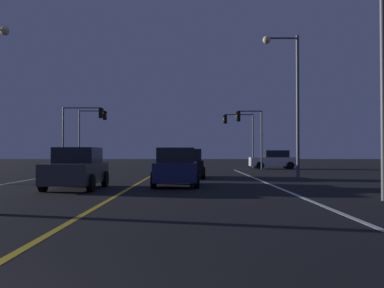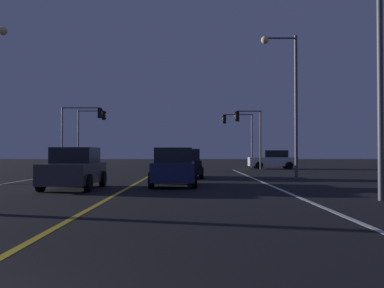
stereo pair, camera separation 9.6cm
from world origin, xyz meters
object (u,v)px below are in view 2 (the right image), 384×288
object	(u,v)px
car_lead_same_lane	(175,167)
car_oncoming	(75,169)
street_lamp_right_near	(366,32)
car_crossing_side	(274,160)
traffic_light_far_left	(92,125)
traffic_light_near_right	(249,126)
traffic_light_near_left	(82,123)
street_lamp_right_far	(288,88)
traffic_light_far_right	(238,128)
car_ahead_far	(186,164)

from	to	relation	value
car_lead_same_lane	car_oncoming	distance (m)	4.33
car_oncoming	street_lamp_right_near	xyz separation A→B (m)	(10.23, -4.38, 4.41)
car_crossing_side	traffic_light_far_left	bearing A→B (deg)	-12.20
traffic_light_near_right	traffic_light_far_left	distance (m)	16.01
car_oncoming	traffic_light_near_left	size ratio (longest dim) A/B	0.79
car_crossing_side	street_lamp_right_far	size ratio (longest dim) A/B	0.53
traffic_light_near_left	traffic_light_far_left	bearing A→B (deg)	94.25
car_crossing_side	traffic_light_far_right	distance (m)	5.69
street_lamp_right_far	street_lamp_right_near	bearing A→B (deg)	90.07
traffic_light_far_left	car_oncoming	bearing A→B (deg)	-78.53
traffic_light_far_right	street_lamp_right_far	size ratio (longest dim) A/B	0.66
traffic_light_near_right	traffic_light_far_right	world-z (taller)	traffic_light_far_right
traffic_light_far_right	traffic_light_far_left	bearing A→B (deg)	-0.00
street_lamp_right_far	traffic_light_far_left	bearing A→B (deg)	-51.32
car_lead_same_lane	car_ahead_far	bearing A→B (deg)	-3.87
car_lead_same_lane	car_ahead_far	xyz separation A→B (m)	(0.43, 6.34, 0.00)
car_crossing_side	car_lead_same_lane	bearing A→B (deg)	68.31
car_lead_same_lane	traffic_light_far_right	distance (m)	25.22
car_crossing_side	car_oncoming	xyz separation A→B (m)	(-12.22, -22.28, 0.00)
street_lamp_right_near	traffic_light_far_right	bearing A→B (deg)	-88.39
car_crossing_side	car_ahead_far	distance (m)	16.29
car_crossing_side	street_lamp_right_far	world-z (taller)	street_lamp_right_far
street_lamp_right_near	car_crossing_side	bearing A→B (deg)	-94.28
car_lead_same_lane	street_lamp_right_far	world-z (taller)	street_lamp_right_far
traffic_light_near_left	traffic_light_far_right	distance (m)	15.28
traffic_light_near_right	traffic_light_near_left	xyz separation A→B (m)	(-14.62, 0.00, 0.27)
car_ahead_far	traffic_light_far_left	size ratio (longest dim) A/B	0.75
car_crossing_side	traffic_light_far_right	xyz separation A→B (m)	(-2.85, 3.79, 3.16)
car_lead_same_lane	traffic_light_near_right	size ratio (longest dim) A/B	0.83
car_lead_same_lane	traffic_light_far_right	bearing A→B (deg)	-12.38
traffic_light_far_right	street_lamp_right_far	xyz separation A→B (m)	(0.84, -19.37, 1.14)
traffic_light_near_right	street_lamp_right_near	xyz separation A→B (m)	(0.49, -24.94, 1.42)
car_oncoming	car_ahead_far	distance (m)	9.12
car_oncoming	street_lamp_right_near	distance (m)	11.97
car_lead_same_lane	car_ahead_far	distance (m)	6.35
car_crossing_side	street_lamp_right_near	distance (m)	27.09
car_lead_same_lane	traffic_light_far_left	distance (m)	26.37
car_oncoming	traffic_light_near_left	world-z (taller)	traffic_light_near_left
traffic_light_far_right	car_ahead_far	bearing A→B (deg)	74.75
traffic_light_far_right	traffic_light_far_left	world-z (taller)	traffic_light_far_left
car_oncoming	car_crossing_side	bearing A→B (deg)	151.24
car_ahead_far	traffic_light_far_left	distance (m)	20.83
traffic_light_near_right	traffic_light_far_left	xyz separation A→B (m)	(-15.03, 5.50, 0.40)
traffic_light_far_right	traffic_light_far_left	distance (m)	14.67
car_crossing_side	traffic_light_far_left	size ratio (longest dim) A/B	0.75
traffic_light_far_right	traffic_light_near_left	bearing A→B (deg)	21.10
car_oncoming	traffic_light_near_right	distance (m)	22.95
car_ahead_far	traffic_light_near_right	xyz separation A→B (m)	(5.30, 12.60, 3.00)
car_crossing_side	traffic_light_near_right	world-z (taller)	traffic_light_near_right
street_lamp_right_near	street_lamp_right_far	xyz separation A→B (m)	(-0.01, 11.08, -0.11)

